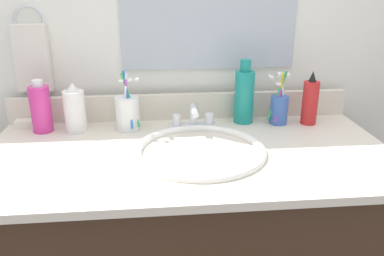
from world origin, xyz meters
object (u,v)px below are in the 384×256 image
Objects in this scene: hand_towel at (33,58)px; faucet at (193,121)px; bottle_mouthwash_teal at (244,95)px; bottle_soap_pink at (41,108)px; soap_bar at (26,123)px; cup_white_ceramic at (128,112)px; bottle_spray_red at (310,101)px; cup_blue_plastic at (279,108)px; bottle_lotion_white at (75,110)px.

hand_towel is 1.38× the size of faucet.
bottle_soap_pink is at bearing -177.92° from bottle_mouthwash_teal.
soap_bar is (-0.04, -0.06, -0.21)m from hand_towel.
bottle_mouthwash_teal is at bearing -6.45° from hand_towel.
bottle_mouthwash_teal is 0.40m from cup_white_ceramic.
bottle_spray_red is at bearing -3.55° from soap_bar.
cup_blue_plastic is 0.86m from soap_bar.
hand_towel is at bearing 166.27° from faucet.
cup_blue_plastic is at bearing 0.71° from bottle_lotion_white.
bottle_lotion_white is at bearing -38.85° from hand_towel.
cup_blue_plastic is (0.82, -0.11, -0.16)m from hand_towel.
bottle_soap_pink is 0.28m from cup_white_ceramic.
cup_blue_plastic is (0.12, -0.03, -0.04)m from bottle_mouthwash_teal.
cup_blue_plastic is 2.85× the size of soap_bar.
faucet is 0.82× the size of cup_white_ceramic.
soap_bar is (-0.07, 0.05, -0.07)m from bottle_soap_pink.
cup_blue_plastic is at bearing -3.27° from soap_bar.
faucet is 0.94× the size of bottle_soap_pink.
cup_white_ceramic is (-0.51, -0.01, 0.00)m from cup_blue_plastic.
bottle_mouthwash_teal is (0.18, 0.05, 0.07)m from faucet.
bottle_spray_red is 0.78m from bottle_lotion_white.
bottle_spray_red is at bearing 1.64° from faucet.
bottle_soap_pink reaches higher than bottle_lotion_white.
soap_bar is at bearing 170.82° from cup_white_ceramic.
hand_towel is at bearing 107.93° from bottle_soap_pink.
bottle_lotion_white is (-0.78, 0.00, -0.01)m from bottle_spray_red.
cup_white_ceramic reaches higher than soap_bar.
cup_blue_plastic is at bearing 0.78° from cup_white_ceramic.
hand_towel reaches higher than soap_bar.
bottle_spray_red is at bearing -9.57° from bottle_mouthwash_teal.
cup_white_ceramic is at bearing 0.49° from bottle_lotion_white.
bottle_soap_pink is at bearing -33.90° from soap_bar.
bottle_spray_red is at bearing -5.87° from cup_blue_plastic.
faucet is at bearing -2.82° from bottle_soap_pink.
faucet is 0.22m from cup_white_ceramic.
bottle_lotion_white is 0.20m from soap_bar.
bottle_soap_pink is 2.66× the size of soap_bar.
bottle_soap_pink is (-0.49, 0.02, 0.05)m from faucet.
bottle_soap_pink is 0.88× the size of cup_white_ceramic.
bottle_mouthwash_teal is 0.22m from bottle_spray_red.
bottle_mouthwash_teal reaches higher than cup_white_ceramic.
bottle_mouthwash_teal is (0.67, 0.02, 0.02)m from bottle_soap_pink.
hand_towel is 3.44× the size of soap_bar.
hand_towel is 0.23m from bottle_lotion_white.
hand_towel reaches higher than faucet.
faucet is at bearing -4.01° from cup_white_ceramic.
hand_towel is at bearing 57.84° from soap_bar.
bottle_mouthwash_teal is at bearing 15.09° from faucet.
bottle_spray_red is 0.61m from cup_white_ceramic.
bottle_lotion_white is at bearing -5.56° from bottle_soap_pink.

